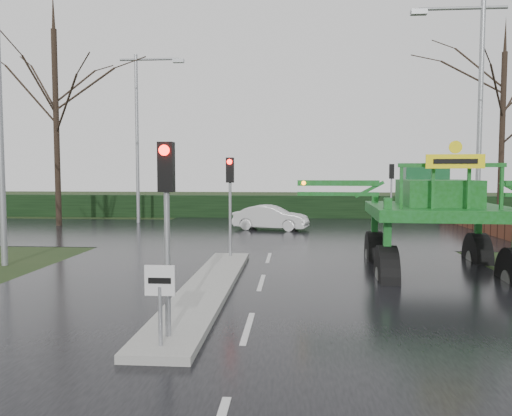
# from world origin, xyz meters

# --- Properties ---
(ground) EXTENTS (140.00, 140.00, 0.00)m
(ground) POSITION_xyz_m (0.00, 0.00, 0.00)
(ground) COLOR black
(ground) RESTS_ON ground
(road_main) EXTENTS (14.00, 80.00, 0.02)m
(road_main) POSITION_xyz_m (0.00, 10.00, 0.00)
(road_main) COLOR black
(road_main) RESTS_ON ground
(road_cross) EXTENTS (80.00, 12.00, 0.02)m
(road_cross) POSITION_xyz_m (0.00, 16.00, 0.01)
(road_cross) COLOR black
(road_cross) RESTS_ON ground
(median_island) EXTENTS (1.20, 10.00, 0.16)m
(median_island) POSITION_xyz_m (-1.30, 3.00, 0.09)
(median_island) COLOR gray
(median_island) RESTS_ON ground
(hedge_row) EXTENTS (44.00, 0.90, 1.50)m
(hedge_row) POSITION_xyz_m (0.00, 24.00, 0.75)
(hedge_row) COLOR black
(hedge_row) RESTS_ON ground
(brick_wall) EXTENTS (0.40, 20.00, 1.20)m
(brick_wall) POSITION_xyz_m (10.50, 16.00, 0.60)
(brick_wall) COLOR #592D1E
(brick_wall) RESTS_ON ground
(keep_left_sign) EXTENTS (0.50, 0.07, 1.35)m
(keep_left_sign) POSITION_xyz_m (-1.30, -1.50, 1.06)
(keep_left_sign) COLOR gray
(keep_left_sign) RESTS_ON ground
(traffic_signal_near) EXTENTS (0.26, 0.33, 3.52)m
(traffic_signal_near) POSITION_xyz_m (-1.30, -1.01, 2.59)
(traffic_signal_near) COLOR gray
(traffic_signal_near) RESTS_ON ground
(traffic_signal_mid) EXTENTS (0.26, 0.33, 3.52)m
(traffic_signal_mid) POSITION_xyz_m (-1.30, 7.49, 2.59)
(traffic_signal_mid) COLOR gray
(traffic_signal_mid) RESTS_ON ground
(traffic_signal_far) EXTENTS (0.26, 0.33, 3.52)m
(traffic_signal_far) POSITION_xyz_m (6.50, 20.01, 2.59)
(traffic_signal_far) COLOR gray
(traffic_signal_far) RESTS_ON ground
(street_light_left_near) EXTENTS (3.85, 0.30, 10.00)m
(street_light_left_near) POSITION_xyz_m (-8.19, 6.00, 5.99)
(street_light_left_near) COLOR gray
(street_light_left_near) RESTS_ON ground
(street_light_right) EXTENTS (3.85, 0.30, 10.00)m
(street_light_right) POSITION_xyz_m (8.19, 12.00, 5.99)
(street_light_right) COLOR gray
(street_light_right) RESTS_ON ground
(street_light_left_far) EXTENTS (3.85, 0.30, 10.00)m
(street_light_left_far) POSITION_xyz_m (-8.19, 20.00, 5.99)
(street_light_left_far) COLOR gray
(street_light_left_far) RESTS_ON ground
(tree_left_far) EXTENTS (7.70, 7.70, 13.26)m
(tree_left_far) POSITION_xyz_m (-12.50, 18.00, 7.15)
(tree_left_far) COLOR black
(tree_left_far) RESTS_ON ground
(tree_right_far) EXTENTS (7.00, 7.00, 12.05)m
(tree_right_far) POSITION_xyz_m (13.00, 21.00, 6.50)
(tree_right_far) COLOR black
(tree_right_far) RESTS_ON ground
(crop_sprayer) EXTENTS (8.64, 5.60, 4.83)m
(crop_sprayer) POSITION_xyz_m (3.51, 5.03, 2.29)
(crop_sprayer) COLOR black
(crop_sprayer) RESTS_ON ground
(white_sedan) EXTENTS (4.11, 2.19, 1.29)m
(white_sedan) POSITION_xyz_m (-0.34, 16.71, 0.00)
(white_sedan) COLOR silver
(white_sedan) RESTS_ON ground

